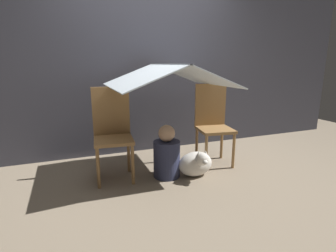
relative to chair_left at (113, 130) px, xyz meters
name	(u,v)px	position (x,y,z in m)	size (l,w,h in m)	color
ground_plane	(170,173)	(0.63, -0.14, -0.55)	(8.80, 8.80, 0.00)	gray
wall_back	(145,65)	(0.63, 0.81, 0.70)	(7.00, 0.05, 2.50)	#3D3D47
chair_left	(113,130)	(0.00, 0.00, 0.00)	(0.45, 0.45, 1.02)	olive
chair_right	(213,121)	(1.28, 0.00, 0.00)	(0.47, 0.47, 1.02)	olive
sheet_canopy	(168,75)	(0.63, -0.08, 0.59)	(1.28, 1.18, 0.25)	silver
person_front	(167,155)	(0.56, -0.22, -0.30)	(0.30, 0.30, 0.61)	#2D3351
dog	(196,163)	(0.87, -0.34, -0.39)	(0.41, 0.38, 0.35)	silver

